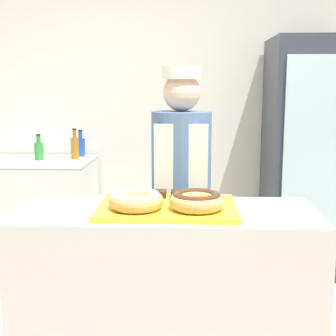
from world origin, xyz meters
TOP-DOWN VIEW (x-y plane):
  - wall_back at (0.00, 2.13)m, footprint 8.00×0.06m
  - display_counter at (0.00, 0.00)m, footprint 1.39×0.55m
  - serving_tray at (0.00, 0.00)m, footprint 0.63×0.46m
  - donut_light_glaze at (-0.13, -0.07)m, footprint 0.25×0.25m
  - donut_chocolate_glaze at (0.13, -0.07)m, footprint 0.25×0.25m
  - brownie_back_left at (-0.05, 0.16)m, footprint 0.08×0.08m
  - brownie_back_right at (0.05, 0.16)m, footprint 0.08×0.08m
  - baker_person at (0.06, 0.57)m, footprint 0.35×0.35m
  - beverage_fridge at (1.07, 1.72)m, footprint 0.64×0.70m
  - chest_freezer at (-1.23, 1.73)m, footprint 1.03×0.68m
  - bottle_green at (-1.15, 1.74)m, footprint 0.08×0.08m
  - bottle_amber at (-0.87, 1.82)m, footprint 0.07×0.07m
  - bottle_blue at (-0.85, 1.97)m, footprint 0.08×0.08m

SIDE VIEW (x-z plane):
  - chest_freezer at x=-1.23m, z-range 0.00..0.91m
  - display_counter at x=0.00m, z-range 0.00..0.95m
  - baker_person at x=0.06m, z-range 0.05..1.67m
  - beverage_fridge at x=1.07m, z-range 0.00..1.89m
  - serving_tray at x=0.00m, z-range 0.95..0.97m
  - bottle_green at x=-1.15m, z-range 0.88..1.10m
  - brownie_back_left at x=-0.05m, z-range 0.97..1.01m
  - brownie_back_right at x=0.05m, z-range 0.97..1.01m
  - bottle_blue at x=-0.85m, z-range 0.88..1.11m
  - bottle_amber at x=-0.87m, z-range 0.87..1.13m
  - donut_light_glaze at x=-0.13m, z-range 0.98..1.05m
  - donut_chocolate_glaze at x=0.13m, z-range 0.98..1.05m
  - wall_back at x=0.00m, z-range 0.00..2.70m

